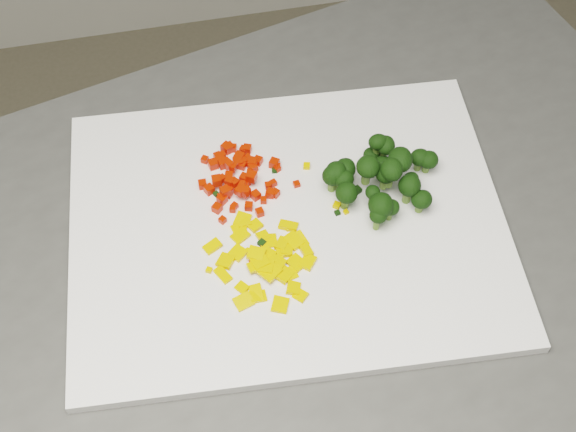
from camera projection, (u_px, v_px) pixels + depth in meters
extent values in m
cube|color=#474744|center=(302.00, 402.00, 1.23)|extent=(1.07, 0.87, 0.90)
cube|color=white|center=(288.00, 225.00, 0.87)|extent=(0.49, 0.40, 0.01)
cube|color=red|center=(264.00, 200.00, 0.88)|extent=(0.01, 0.01, 0.01)
cube|color=red|center=(227.00, 148.00, 0.92)|extent=(0.01, 0.01, 0.01)
cube|color=red|center=(222.00, 156.00, 0.91)|extent=(0.01, 0.01, 0.01)
cube|color=red|center=(233.00, 148.00, 0.92)|extent=(0.01, 0.01, 0.01)
cube|color=red|center=(268.00, 195.00, 0.88)|extent=(0.01, 0.01, 0.01)
cube|color=red|center=(221.00, 161.00, 0.91)|extent=(0.01, 0.01, 0.01)
cube|color=red|center=(275.00, 193.00, 0.88)|extent=(0.01, 0.01, 0.01)
cube|color=red|center=(268.00, 186.00, 0.89)|extent=(0.01, 0.01, 0.01)
cube|color=red|center=(203.00, 184.00, 0.89)|extent=(0.01, 0.01, 0.01)
cube|color=red|center=(260.00, 212.00, 0.87)|extent=(0.01, 0.01, 0.01)
cube|color=red|center=(253.00, 168.00, 0.90)|extent=(0.01, 0.01, 0.01)
cube|color=red|center=(250.00, 172.00, 0.90)|extent=(0.01, 0.01, 0.01)
cube|color=red|center=(235.00, 206.00, 0.88)|extent=(0.01, 0.01, 0.01)
cube|color=red|center=(247.00, 149.00, 0.92)|extent=(0.01, 0.01, 0.01)
cube|color=red|center=(253.00, 163.00, 0.91)|extent=(0.01, 0.01, 0.01)
cube|color=red|center=(233.00, 167.00, 0.90)|extent=(0.01, 0.01, 0.01)
cube|color=red|center=(218.00, 156.00, 0.92)|extent=(0.01, 0.01, 0.01)
cube|color=red|center=(254.00, 167.00, 0.91)|extent=(0.01, 0.01, 0.01)
cube|color=red|center=(277.00, 168.00, 0.90)|extent=(0.01, 0.01, 0.01)
cube|color=red|center=(213.00, 164.00, 0.91)|extent=(0.01, 0.01, 0.01)
cube|color=red|center=(228.00, 192.00, 0.88)|extent=(0.01, 0.01, 0.01)
cube|color=red|center=(242.00, 166.00, 0.91)|extent=(0.01, 0.01, 0.01)
cube|color=red|center=(244.00, 178.00, 0.90)|extent=(0.01, 0.01, 0.01)
cube|color=red|center=(222.00, 199.00, 0.88)|extent=(0.01, 0.01, 0.01)
cube|color=red|center=(225.00, 191.00, 0.88)|extent=(0.01, 0.01, 0.01)
cube|color=red|center=(240.00, 191.00, 0.87)|extent=(0.01, 0.01, 0.01)
cube|color=red|center=(217.00, 181.00, 0.88)|extent=(0.01, 0.01, 0.01)
cube|color=red|center=(209.00, 190.00, 0.89)|extent=(0.01, 0.01, 0.01)
cube|color=red|center=(242.00, 185.00, 0.88)|extent=(0.01, 0.01, 0.01)
cube|color=red|center=(244.00, 186.00, 0.89)|extent=(0.01, 0.01, 0.01)
cube|color=red|center=(249.00, 164.00, 0.91)|extent=(0.01, 0.01, 0.01)
cube|color=red|center=(223.00, 164.00, 0.91)|extent=(0.01, 0.01, 0.01)
cube|color=red|center=(229.00, 176.00, 0.90)|extent=(0.01, 0.01, 0.01)
cube|color=red|center=(239.00, 157.00, 0.91)|extent=(0.01, 0.01, 0.01)
cube|color=red|center=(256.00, 195.00, 0.88)|extent=(0.01, 0.01, 0.01)
cube|color=red|center=(222.00, 178.00, 0.89)|extent=(0.01, 0.01, 0.01)
cube|color=red|center=(258.00, 161.00, 0.91)|extent=(0.01, 0.01, 0.01)
cube|color=red|center=(245.00, 192.00, 0.88)|extent=(0.01, 0.01, 0.01)
cube|color=red|center=(218.00, 156.00, 0.91)|extent=(0.01, 0.01, 0.01)
cube|color=red|center=(238.00, 163.00, 0.91)|extent=(0.01, 0.01, 0.01)
cube|color=red|center=(230.00, 181.00, 0.88)|extent=(0.01, 0.01, 0.01)
cube|color=red|center=(274.00, 163.00, 0.91)|extent=(0.01, 0.01, 0.01)
cube|color=red|center=(273.00, 183.00, 0.89)|extent=(0.01, 0.01, 0.01)
cube|color=red|center=(247.00, 157.00, 0.91)|extent=(0.01, 0.01, 0.01)
cube|color=red|center=(229.00, 148.00, 0.92)|extent=(0.01, 0.01, 0.01)
cube|color=red|center=(235.00, 183.00, 0.88)|extent=(0.01, 0.01, 0.01)
cube|color=red|center=(249.00, 206.00, 0.87)|extent=(0.01, 0.01, 0.01)
cube|color=red|center=(271.00, 193.00, 0.88)|extent=(0.01, 0.01, 0.01)
cube|color=red|center=(252.00, 177.00, 0.88)|extent=(0.01, 0.01, 0.01)
cube|color=red|center=(229.00, 165.00, 0.90)|extent=(0.01, 0.01, 0.01)
cube|color=red|center=(243.00, 150.00, 0.92)|extent=(0.01, 0.01, 0.01)
cube|color=red|center=(242.00, 188.00, 0.88)|extent=(0.01, 0.01, 0.01)
cube|color=red|center=(242.00, 162.00, 0.91)|extent=(0.01, 0.01, 0.01)
cube|color=red|center=(205.00, 160.00, 0.91)|extent=(0.01, 0.01, 0.01)
cube|color=red|center=(277.00, 167.00, 0.91)|extent=(0.01, 0.01, 0.01)
cube|color=red|center=(240.00, 186.00, 0.89)|extent=(0.01, 0.01, 0.01)
cube|color=red|center=(248.00, 162.00, 0.91)|extent=(0.01, 0.01, 0.01)
cube|color=red|center=(227.00, 164.00, 0.91)|extent=(0.01, 0.01, 0.01)
cube|color=red|center=(220.00, 197.00, 0.88)|extent=(0.01, 0.01, 0.01)
cube|color=red|center=(217.00, 208.00, 0.87)|extent=(0.01, 0.01, 0.01)
cube|color=red|center=(247.00, 182.00, 0.89)|extent=(0.01, 0.01, 0.01)
cube|color=red|center=(245.00, 191.00, 0.87)|extent=(0.01, 0.01, 0.01)
cube|color=red|center=(223.00, 220.00, 0.86)|extent=(0.01, 0.01, 0.01)
cube|color=red|center=(233.00, 209.00, 0.87)|extent=(0.01, 0.01, 0.01)
cube|color=red|center=(251.00, 162.00, 0.91)|extent=(0.01, 0.01, 0.01)
cube|color=#FEB80D|center=(257.00, 266.00, 0.83)|extent=(0.02, 0.02, 0.01)
cube|color=#FEB80D|center=(223.00, 275.00, 0.83)|extent=(0.02, 0.02, 0.00)
cube|color=#FEB80D|center=(263.00, 236.00, 0.85)|extent=(0.02, 0.02, 0.01)
cube|color=#FEB80D|center=(244.00, 221.00, 0.86)|extent=(0.01, 0.02, 0.01)
cube|color=#FEB80D|center=(294.00, 241.00, 0.85)|extent=(0.02, 0.02, 0.01)
cube|color=#FEB80D|center=(288.00, 226.00, 0.86)|extent=(0.02, 0.02, 0.01)
cube|color=#FEB80D|center=(289.00, 274.00, 0.83)|extent=(0.02, 0.02, 0.01)
cube|color=#FEB80D|center=(305.00, 249.00, 0.84)|extent=(0.02, 0.02, 0.01)
cube|color=#FEB80D|center=(282.00, 244.00, 0.85)|extent=(0.02, 0.02, 0.01)
cube|color=#FEB80D|center=(300.00, 295.00, 0.81)|extent=(0.02, 0.02, 0.01)
cube|color=#FEB80D|center=(277.00, 262.00, 0.83)|extent=(0.02, 0.02, 0.01)
cube|color=#FEB80D|center=(256.00, 254.00, 0.83)|extent=(0.02, 0.02, 0.01)
cube|color=#FEB80D|center=(240.00, 236.00, 0.85)|extent=(0.02, 0.02, 0.01)
cube|color=#FEB80D|center=(260.00, 262.00, 0.83)|extent=(0.02, 0.02, 0.01)
cube|color=#FEB80D|center=(283.00, 251.00, 0.84)|extent=(0.02, 0.02, 0.01)
cube|color=#FEB80D|center=(239.00, 230.00, 0.86)|extent=(0.02, 0.02, 0.01)
cube|color=#FEB80D|center=(256.00, 294.00, 0.81)|extent=(0.01, 0.02, 0.01)
cube|color=#FEB80D|center=(280.00, 305.00, 0.81)|extent=(0.02, 0.02, 0.01)
cube|color=#FEB80D|center=(293.00, 288.00, 0.82)|extent=(0.02, 0.02, 0.01)
cube|color=#FEB80D|center=(242.00, 288.00, 0.82)|extent=(0.02, 0.02, 0.01)
cube|color=#FEB80D|center=(286.00, 250.00, 0.84)|extent=(0.02, 0.02, 0.01)
cube|color=#FEB80D|center=(297.00, 263.00, 0.84)|extent=(0.02, 0.02, 0.00)
cube|color=#FEB80D|center=(270.00, 272.00, 0.82)|extent=(0.03, 0.03, 0.00)
cube|color=#FEB80D|center=(243.00, 220.00, 0.87)|extent=(0.02, 0.02, 0.01)
cube|color=#FEB80D|center=(284.00, 275.00, 0.83)|extent=(0.02, 0.02, 0.01)
cube|color=#FEB80D|center=(226.00, 261.00, 0.84)|extent=(0.02, 0.02, 0.01)
cube|color=#FEB80D|center=(274.00, 262.00, 0.84)|extent=(0.02, 0.02, 0.01)
cube|color=#FEB80D|center=(238.00, 253.00, 0.84)|extent=(0.02, 0.02, 0.01)
cube|color=#FEB80D|center=(244.00, 302.00, 0.81)|extent=(0.02, 0.02, 0.01)
cube|color=#FEB80D|center=(267.00, 254.00, 0.84)|extent=(0.02, 0.02, 0.01)
cube|color=#FEB80D|center=(262.00, 260.00, 0.84)|extent=(0.02, 0.02, 0.00)
cube|color=#FEB80D|center=(264.00, 256.00, 0.84)|extent=(0.02, 0.02, 0.00)
cube|color=#FEB80D|center=(261.00, 258.00, 0.84)|extent=(0.02, 0.01, 0.01)
cube|color=#FEB80D|center=(268.00, 241.00, 0.85)|extent=(0.02, 0.02, 0.01)
cube|color=#FEB80D|center=(308.00, 262.00, 0.84)|extent=(0.02, 0.02, 0.01)
cube|color=#FEB80D|center=(265.00, 267.00, 0.83)|extent=(0.02, 0.02, 0.01)
cube|color=#FEB80D|center=(212.00, 246.00, 0.85)|extent=(0.02, 0.02, 0.01)
cube|color=#FEB80D|center=(258.00, 296.00, 0.81)|extent=(0.02, 0.01, 0.01)
cube|color=#FEB80D|center=(255.00, 226.00, 0.86)|extent=(0.02, 0.02, 0.01)
cube|color=#FEB80D|center=(300.00, 239.00, 0.85)|extent=(0.02, 0.02, 0.01)
cube|color=black|center=(262.00, 243.00, 0.85)|extent=(0.01, 0.01, 0.01)
cube|color=#FEB80D|center=(209.00, 270.00, 0.83)|extent=(0.01, 0.01, 0.00)
cube|color=red|center=(353.00, 187.00, 0.89)|extent=(0.01, 0.01, 0.00)
cube|color=red|center=(251.00, 262.00, 0.84)|extent=(0.00, 0.00, 0.00)
cube|color=#FEB80D|center=(335.00, 173.00, 0.90)|extent=(0.01, 0.01, 0.00)
cube|color=#FEB80D|center=(247.00, 251.00, 0.84)|extent=(0.01, 0.01, 0.00)
cube|color=red|center=(297.00, 184.00, 0.89)|extent=(0.01, 0.01, 0.00)
cube|color=#FEB80D|center=(289.00, 229.00, 0.86)|extent=(0.01, 0.01, 0.00)
cube|color=black|center=(274.00, 170.00, 0.90)|extent=(0.01, 0.01, 0.00)
cube|color=black|center=(357.00, 190.00, 0.89)|extent=(0.01, 0.01, 0.01)
cube|color=#FEB80D|center=(307.00, 166.00, 0.91)|extent=(0.01, 0.01, 0.01)
cube|color=black|center=(337.00, 213.00, 0.87)|extent=(0.01, 0.01, 0.00)
cube|color=#FEB80D|center=(337.00, 205.00, 0.88)|extent=(0.01, 0.01, 0.01)
cube|color=#FEB80D|center=(346.00, 212.00, 0.87)|extent=(0.01, 0.01, 0.00)
cube|color=black|center=(216.00, 194.00, 0.89)|extent=(0.01, 0.01, 0.00)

